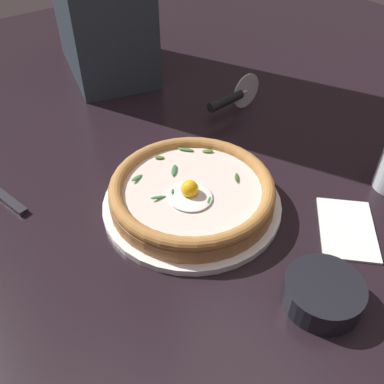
% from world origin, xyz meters
% --- Properties ---
extents(ground_plane, '(2.40, 2.40, 0.03)m').
position_xyz_m(ground_plane, '(0.00, 0.00, -0.01)').
color(ground_plane, black).
rests_on(ground_plane, ground).
extents(pizza_plate, '(0.31, 0.31, 0.01)m').
position_xyz_m(pizza_plate, '(0.05, 0.02, 0.01)').
color(pizza_plate, white).
rests_on(pizza_plate, ground).
extents(pizza, '(0.29, 0.29, 0.06)m').
position_xyz_m(pizza, '(0.05, 0.02, 0.03)').
color(pizza, '#B67741').
rests_on(pizza, pizza_plate).
extents(side_bowl, '(0.11, 0.11, 0.04)m').
position_xyz_m(side_bowl, '(-0.22, -0.01, 0.02)').
color(side_bowl, black).
rests_on(side_bowl, ground).
extents(pizza_cutter, '(0.03, 0.16, 0.08)m').
position_xyz_m(pizza_cutter, '(0.25, -0.24, 0.04)').
color(pizza_cutter, silver).
rests_on(pizza_cutter, ground).
extents(folded_napkin, '(0.16, 0.16, 0.01)m').
position_xyz_m(folded_napkin, '(-0.15, -0.15, 0.00)').
color(folded_napkin, white).
rests_on(folded_napkin, ground).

